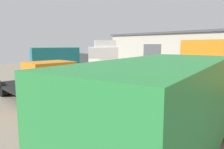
# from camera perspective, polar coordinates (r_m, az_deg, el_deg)

# --- Properties ---
(ground_plane) EXTENTS (60.00, 60.00, 0.00)m
(ground_plane) POSITION_cam_1_polar(r_m,az_deg,el_deg) (16.36, -5.41, -5.06)
(ground_plane) COLOR gray
(warehouse_building) EXTENTS (32.39, 8.70, 5.18)m
(warehouse_building) POSITION_cam_1_polar(r_m,az_deg,el_deg) (29.70, 25.93, 5.19)
(warehouse_building) COLOR #B7B2A3
(warehouse_building) RESTS_ON ground_plane
(tractor_unit_white) EXTENTS (5.32, 6.60, 3.98)m
(tractor_unit_white) POSITION_cam_1_polar(r_m,az_deg,el_deg) (18.77, -1.02, 2.50)
(tractor_unit_white) COLOR silver
(tractor_unit_white) RESTS_ON ground_plane
(box_truck_grey) EXTENTS (3.62, 6.83, 3.29)m
(box_truck_grey) POSITION_cam_1_polar(r_m,az_deg,el_deg) (23.39, -12.70, 3.32)
(box_truck_grey) COLOR gray
(box_truck_grey) RESTS_ON ground_plane
(box_truck_red) EXTENTS (4.90, 8.31, 3.33)m
(box_truck_red) POSITION_cam_1_polar(r_m,az_deg,el_deg) (6.37, 15.08, -8.99)
(box_truck_red) COLOR red
(box_truck_red) RESTS_ON ground_plane
(flatbed_truck_orange) EXTENTS (7.91, 3.21, 2.72)m
(flatbed_truck_orange) POSITION_cam_1_polar(r_m,az_deg,el_deg) (13.88, -18.15, -2.33)
(flatbed_truck_orange) COLOR orange
(flatbed_truck_orange) RESTS_ON ground_plane
(gravel_pile) EXTENTS (3.56, 3.56, 1.95)m
(gravel_pile) POSITION_cam_1_polar(r_m,az_deg,el_deg) (29.06, -7.14, 2.69)
(gravel_pile) COLOR #665B4C
(gravel_pile) RESTS_ON ground_plane
(oil_drum) EXTENTS (0.58, 0.58, 0.88)m
(oil_drum) POSITION_cam_1_polar(r_m,az_deg,el_deg) (11.86, 8.42, -8.07)
(oil_drum) COLOR black
(oil_drum) RESTS_ON ground_plane
(traffic_cone) EXTENTS (0.40, 0.40, 0.55)m
(traffic_cone) POSITION_cam_1_polar(r_m,az_deg,el_deg) (14.16, -2.74, -6.07)
(traffic_cone) COLOR black
(traffic_cone) RESTS_ON ground_plane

